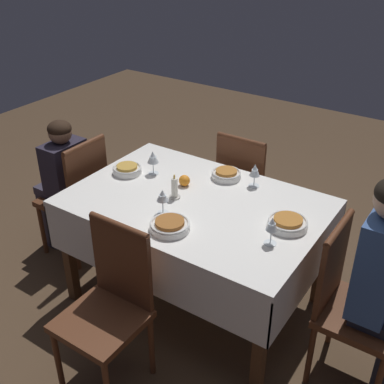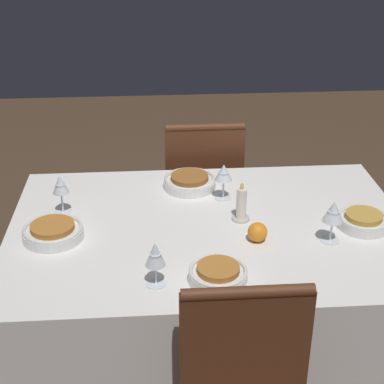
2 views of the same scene
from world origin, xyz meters
TOP-DOWN VIEW (x-y plane):
  - ground_plane at (0.00, 0.00)m, footprint 8.00×8.00m
  - dining_table at (0.00, 0.00)m, footprint 1.49×1.01m
  - chair_west at (-0.97, 0.04)m, footprint 0.40×0.40m
  - chair_east at (0.97, 0.03)m, footprint 0.40×0.40m
  - chair_south at (0.04, -0.73)m, footprint 0.40×0.40m
  - chair_north at (0.04, 0.73)m, footprint 0.40×0.40m
  - person_child_dark at (1.14, 0.03)m, footprint 0.33×0.30m
  - bowl_west at (-0.57, -0.04)m, footprint 0.22×0.22m
  - wine_glass_west at (-0.56, 0.14)m, footprint 0.07×0.07m
  - bowl_east at (0.56, -0.05)m, footprint 0.19×0.19m
  - wine_glass_east at (0.42, -0.14)m, footprint 0.07×0.07m
  - bowl_south at (-0.01, -0.35)m, footprint 0.19×0.19m
  - wine_glass_south at (-0.20, -0.35)m, footprint 0.07×0.07m
  - bowl_north at (-0.05, 0.33)m, footprint 0.22×0.22m
  - wine_glass_north at (0.08, 0.22)m, footprint 0.07×0.07m
  - candle_centerpiece at (0.12, 0.04)m, footprint 0.07×0.07m
  - orange_fruit at (0.16, -0.12)m, footprint 0.07×0.07m

SIDE VIEW (x-z plane):
  - ground_plane at x=0.00m, z-range 0.00..0.00m
  - chair_west at x=-0.97m, z-range 0.04..0.98m
  - chair_east at x=0.97m, z-range 0.04..0.98m
  - chair_south at x=0.04m, z-range 0.04..0.98m
  - chair_north at x=0.04m, z-range 0.04..0.98m
  - person_child_dark at x=1.14m, z-range 0.05..1.09m
  - dining_table at x=0.00m, z-range 0.29..1.05m
  - bowl_north at x=-0.05m, z-range 0.76..0.82m
  - bowl_west at x=-0.57m, z-range 0.76..0.82m
  - bowl_south at x=-0.01m, z-range 0.76..0.82m
  - bowl_east at x=0.56m, z-range 0.76..0.82m
  - orange_fruit at x=0.16m, z-range 0.76..0.83m
  - candle_centerpiece at x=0.12m, z-range 0.74..0.90m
  - wine_glass_south at x=-0.20m, z-range 0.79..0.94m
  - wine_glass_north at x=0.08m, z-range 0.80..0.95m
  - wine_glass_west at x=-0.56m, z-range 0.80..0.95m
  - wine_glass_east at x=0.42m, z-range 0.80..0.95m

